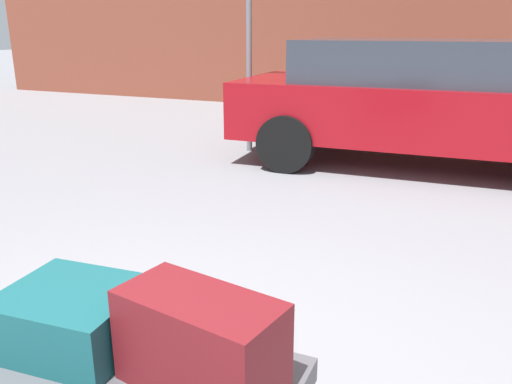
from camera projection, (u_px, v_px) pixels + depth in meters
name	position (u px, v px, depth m)	size (l,w,h in m)	color
duffel_bag_maroon_rear_right	(200.00, 343.00, 1.80)	(0.58, 0.28, 0.35)	maroon
suitcase_teal_front_left	(74.00, 317.00, 2.07)	(0.52, 0.46, 0.24)	#144C51
parked_car	(423.00, 100.00, 5.95)	(4.36, 2.05, 1.42)	maroon
no_parking_sign	(249.00, 23.00, 6.39)	(0.50, 0.11, 2.59)	slate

